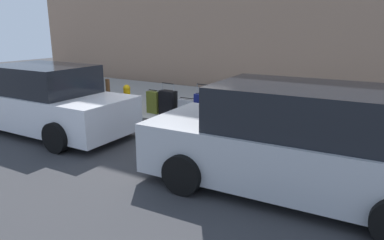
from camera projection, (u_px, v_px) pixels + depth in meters
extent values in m
plane|color=#333335|center=(169.00, 127.00, 9.02)|extent=(40.00, 40.00, 0.00)
cube|color=gray|center=(215.00, 106.00, 11.05)|extent=(18.00, 5.00, 0.14)
cube|color=#59601E|center=(285.00, 119.00, 7.90)|extent=(0.46, 0.26, 0.73)
cube|color=black|center=(285.00, 119.00, 7.90)|extent=(0.45, 0.07, 0.74)
cylinder|color=gray|center=(295.00, 103.00, 7.71)|extent=(0.02, 0.02, 0.04)
cylinder|color=gray|center=(278.00, 101.00, 7.88)|extent=(0.02, 0.02, 0.04)
cylinder|color=black|center=(286.00, 101.00, 7.79)|extent=(0.38, 0.05, 0.02)
cylinder|color=black|center=(293.00, 134.00, 7.90)|extent=(0.05, 0.02, 0.04)
cylinder|color=black|center=(275.00, 132.00, 8.07)|extent=(0.05, 0.02, 0.04)
cube|color=maroon|center=(262.00, 117.00, 8.15)|extent=(0.41, 0.23, 0.66)
cube|color=black|center=(262.00, 117.00, 8.15)|extent=(0.42, 0.05, 0.68)
cylinder|color=gray|center=(270.00, 99.00, 7.94)|extent=(0.02, 0.02, 0.25)
cylinder|color=gray|center=(256.00, 97.00, 8.12)|extent=(0.02, 0.02, 0.25)
cylinder|color=black|center=(263.00, 93.00, 8.00)|extent=(0.35, 0.03, 0.02)
cylinder|color=black|center=(269.00, 131.00, 8.14)|extent=(0.04, 0.02, 0.04)
cylinder|color=black|center=(254.00, 129.00, 8.32)|extent=(0.04, 0.02, 0.04)
cube|color=red|center=(243.00, 117.00, 8.44)|extent=(0.37, 0.28, 0.51)
cube|color=black|center=(243.00, 117.00, 8.44)|extent=(0.36, 0.07, 0.52)
cylinder|color=gray|center=(249.00, 102.00, 8.27)|extent=(0.02, 0.02, 0.26)
cylinder|color=gray|center=(238.00, 101.00, 8.40)|extent=(0.02, 0.02, 0.26)
cylinder|color=black|center=(244.00, 96.00, 8.30)|extent=(0.29, 0.05, 0.02)
cylinder|color=black|center=(249.00, 127.00, 8.43)|extent=(0.05, 0.02, 0.04)
cylinder|color=black|center=(237.00, 126.00, 8.56)|extent=(0.05, 0.02, 0.04)
cube|color=#0F606B|center=(223.00, 110.00, 8.64)|extent=(0.49, 0.24, 0.76)
cube|color=black|center=(223.00, 110.00, 8.64)|extent=(0.50, 0.05, 0.78)
cylinder|color=gray|center=(231.00, 91.00, 8.40)|extent=(0.02, 0.02, 0.24)
cylinder|color=gray|center=(215.00, 89.00, 8.61)|extent=(0.02, 0.02, 0.24)
cylinder|color=black|center=(223.00, 85.00, 8.47)|extent=(0.43, 0.03, 0.02)
cylinder|color=black|center=(231.00, 125.00, 8.62)|extent=(0.04, 0.02, 0.04)
cylinder|color=black|center=(215.00, 123.00, 8.84)|extent=(0.04, 0.02, 0.04)
cube|color=navy|center=(203.00, 108.00, 8.90)|extent=(0.41, 0.26, 0.72)
cube|color=black|center=(203.00, 108.00, 8.90)|extent=(0.41, 0.06, 0.74)
cylinder|color=gray|center=(209.00, 90.00, 8.68)|extent=(0.02, 0.02, 0.24)
cylinder|color=gray|center=(197.00, 89.00, 8.86)|extent=(0.02, 0.02, 0.24)
cylinder|color=black|center=(203.00, 85.00, 8.74)|extent=(0.35, 0.03, 0.02)
cylinder|color=black|center=(209.00, 122.00, 8.89)|extent=(0.04, 0.02, 0.04)
cylinder|color=black|center=(197.00, 120.00, 9.08)|extent=(0.04, 0.02, 0.04)
cube|color=#9EA0A8|center=(187.00, 109.00, 9.31)|extent=(0.49, 0.20, 0.50)
cube|color=black|center=(187.00, 109.00, 9.31)|extent=(0.50, 0.05, 0.51)
cylinder|color=gray|center=(194.00, 100.00, 9.14)|extent=(0.02, 0.02, 0.04)
cylinder|color=gray|center=(180.00, 98.00, 9.34)|extent=(0.02, 0.02, 0.04)
cylinder|color=black|center=(187.00, 98.00, 9.24)|extent=(0.43, 0.04, 0.02)
cylinder|color=black|center=(194.00, 118.00, 9.27)|extent=(0.04, 0.02, 0.04)
cylinder|color=black|center=(180.00, 116.00, 9.47)|extent=(0.04, 0.02, 0.04)
cube|color=black|center=(168.00, 103.00, 9.54)|extent=(0.49, 0.29, 0.69)
cube|color=black|center=(168.00, 103.00, 9.54)|extent=(0.48, 0.09, 0.70)
cylinder|color=gray|center=(174.00, 88.00, 9.31)|extent=(0.02, 0.02, 0.20)
cylinder|color=gray|center=(162.00, 86.00, 9.54)|extent=(0.02, 0.02, 0.20)
cylinder|color=black|center=(168.00, 83.00, 9.40)|extent=(0.41, 0.06, 0.02)
cylinder|color=black|center=(174.00, 116.00, 9.51)|extent=(0.05, 0.02, 0.04)
cylinder|color=black|center=(163.00, 114.00, 9.75)|extent=(0.05, 0.02, 0.04)
cube|color=#59601E|center=(154.00, 102.00, 9.85)|extent=(0.39, 0.21, 0.61)
cube|color=black|center=(154.00, 102.00, 9.85)|extent=(0.39, 0.06, 0.62)
cylinder|color=gray|center=(158.00, 91.00, 9.67)|extent=(0.02, 0.02, 0.04)
cylinder|color=gray|center=(149.00, 90.00, 9.85)|extent=(0.02, 0.02, 0.04)
cylinder|color=black|center=(153.00, 90.00, 9.76)|extent=(0.32, 0.04, 0.02)
cylinder|color=black|center=(158.00, 113.00, 9.83)|extent=(0.05, 0.02, 0.04)
cylinder|color=black|center=(149.00, 111.00, 10.01)|extent=(0.05, 0.02, 0.04)
cylinder|color=#D89E0C|center=(127.00, 100.00, 10.27)|extent=(0.20, 0.20, 0.58)
sphere|color=#D89E0C|center=(127.00, 88.00, 10.18)|extent=(0.21, 0.21, 0.21)
cylinder|color=#D89E0C|center=(123.00, 98.00, 10.34)|extent=(0.09, 0.10, 0.09)
cylinder|color=#D89E0C|center=(131.00, 99.00, 10.18)|extent=(0.09, 0.10, 0.09)
cylinder|color=brown|center=(108.00, 94.00, 10.41)|extent=(0.12, 0.12, 0.87)
cube|color=#B2B5BA|center=(294.00, 155.00, 5.45)|extent=(4.75, 2.13, 0.82)
cube|color=black|center=(297.00, 108.00, 5.25)|extent=(2.51, 1.86, 0.67)
cylinder|color=black|center=(183.00, 174.00, 5.38)|extent=(0.65, 0.25, 0.64)
cylinder|color=black|center=(231.00, 140.00, 7.00)|extent=(0.65, 0.25, 0.64)
cube|color=silver|center=(47.00, 109.00, 8.49)|extent=(4.52, 1.85, 0.80)
cube|color=black|center=(43.00, 79.00, 8.30)|extent=(2.37, 1.65, 0.65)
cylinder|color=black|center=(41.00, 106.00, 9.97)|extent=(0.65, 0.24, 0.64)
cylinder|color=black|center=(56.00, 137.00, 7.15)|extent=(0.65, 0.24, 0.64)
cylinder|color=black|center=(115.00, 118.00, 8.62)|extent=(0.65, 0.24, 0.64)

